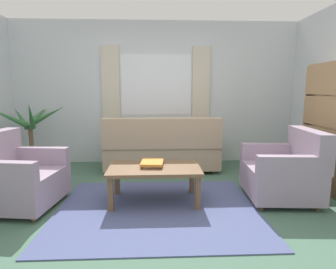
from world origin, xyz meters
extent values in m
plane|color=#476B56|center=(0.00, 0.00, 0.00)|extent=(6.24, 6.24, 0.00)
cube|color=silver|center=(0.00, 2.26, 1.30)|extent=(5.32, 0.12, 2.60)
cube|color=white|center=(0.00, 2.20, 1.45)|extent=(1.30, 0.01, 1.10)
cube|color=beige|center=(-0.83, 2.17, 1.45)|extent=(0.32, 0.06, 1.40)
cube|color=beige|center=(0.83, 2.17, 1.45)|extent=(0.32, 0.06, 1.40)
cube|color=#4C5684|center=(0.00, 0.00, 0.01)|extent=(2.28, 1.86, 0.01)
cube|color=tan|center=(0.09, 1.66, 0.25)|extent=(1.90, 0.80, 0.38)
cube|color=tan|center=(0.09, 1.34, 0.68)|extent=(1.90, 0.20, 0.48)
cube|color=tan|center=(0.96, 1.66, 0.56)|extent=(0.16, 0.80, 0.24)
cube|color=tan|center=(-0.78, 1.66, 0.56)|extent=(0.16, 0.80, 0.24)
cylinder|color=brown|center=(0.94, 1.96, 0.03)|extent=(0.06, 0.06, 0.06)
cylinder|color=brown|center=(-0.76, 1.96, 0.03)|extent=(0.06, 0.06, 0.06)
cylinder|color=brown|center=(0.94, 1.36, 0.03)|extent=(0.06, 0.06, 0.06)
cylinder|color=brown|center=(-0.76, 1.36, 0.03)|extent=(0.06, 0.06, 0.06)
cube|color=#998499|center=(-1.57, 0.15, 0.24)|extent=(0.90, 0.94, 0.36)
cube|color=#998499|center=(-1.52, 0.51, 0.53)|extent=(0.81, 0.22, 0.22)
cylinder|color=brown|center=(-1.30, -0.23, 0.03)|extent=(0.05, 0.05, 0.06)
cylinder|color=brown|center=(-1.21, 0.45, 0.03)|extent=(0.05, 0.05, 0.06)
cylinder|color=brown|center=(-1.84, 0.53, 0.03)|extent=(0.05, 0.05, 0.06)
cube|color=#998499|center=(1.53, 0.25, 0.24)|extent=(0.86, 0.89, 0.36)
cube|color=#998499|center=(1.86, 0.23, 0.65)|extent=(0.24, 0.85, 0.46)
cube|color=#998499|center=(1.55, 0.61, 0.53)|extent=(0.81, 0.17, 0.22)
cube|color=#998499|center=(1.50, -0.11, 0.53)|extent=(0.81, 0.17, 0.22)
cylinder|color=brown|center=(1.23, 0.61, 0.03)|extent=(0.05, 0.05, 0.06)
cylinder|color=brown|center=(1.18, -0.06, 0.03)|extent=(0.05, 0.05, 0.06)
cylinder|color=brown|center=(1.87, 0.57, 0.03)|extent=(0.05, 0.05, 0.06)
cylinder|color=brown|center=(1.82, -0.11, 0.03)|extent=(0.05, 0.05, 0.06)
cube|color=brown|center=(-0.03, 0.23, 0.42)|extent=(1.10, 0.64, 0.04)
cube|color=brown|center=(-0.52, -0.03, 0.20)|extent=(0.06, 0.06, 0.40)
cube|color=brown|center=(0.46, -0.03, 0.20)|extent=(0.06, 0.06, 0.40)
cube|color=brown|center=(-0.52, 0.49, 0.20)|extent=(0.06, 0.06, 0.40)
cube|color=brown|center=(0.46, 0.49, 0.20)|extent=(0.06, 0.06, 0.40)
cube|color=beige|center=(-0.07, 0.28, 0.45)|extent=(0.23, 0.26, 0.03)
cube|color=orange|center=(-0.06, 0.28, 0.48)|extent=(0.29, 0.34, 0.03)
cylinder|color=#B7B2A8|center=(-2.14, 1.74, 0.16)|extent=(0.33, 0.33, 0.33)
cylinder|color=brown|center=(-2.14, 1.74, 0.52)|extent=(0.07, 0.07, 0.38)
cone|color=#38753D|center=(-1.81, 1.67, 0.95)|extent=(0.66, 0.24, 0.39)
cone|color=#38753D|center=(-2.08, 2.08, 0.95)|extent=(0.16, 0.68, 0.34)
cone|color=#38753D|center=(-2.35, 1.88, 0.88)|extent=(0.41, 0.33, 0.42)
cone|color=#38753D|center=(-2.41, 1.58, 0.93)|extent=(0.53, 0.41, 0.43)
cone|color=#38753D|center=(-1.98, 1.43, 0.95)|extent=(0.32, 0.59, 0.52)
cube|color=#A87F56|center=(2.38, 1.07, 0.85)|extent=(0.30, 0.04, 1.70)
cube|color=#A87F56|center=(2.24, 0.62, 0.85)|extent=(0.02, 0.90, 1.70)
cube|color=#A87F56|center=(2.38, 0.62, 0.01)|extent=(0.30, 0.86, 0.02)
cube|color=#A87F56|center=(2.38, 0.62, 0.43)|extent=(0.30, 0.86, 0.02)
cube|color=#A87F56|center=(2.38, 0.62, 0.86)|extent=(0.30, 0.86, 0.02)
cube|color=#A87F56|center=(2.38, 0.62, 1.28)|extent=(0.30, 0.86, 0.02)
cube|color=#387F4C|center=(2.38, 0.57, 0.99)|extent=(0.25, 0.08, 0.24)
cube|color=#2D2D33|center=(2.38, 0.64, 1.00)|extent=(0.27, 0.05, 0.26)
cube|color=#B23833|center=(2.38, 0.70, 0.98)|extent=(0.23, 0.05, 0.22)
cube|color=#387F4C|center=(2.38, 0.78, 0.97)|extent=(0.23, 0.09, 0.21)
cube|color=orange|center=(2.38, 0.89, 1.01)|extent=(0.28, 0.09, 0.28)
camera|label=1|loc=(-0.01, -2.99, 1.35)|focal=29.49mm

